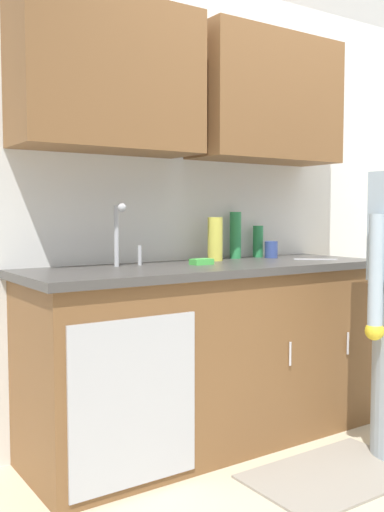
{
  "coord_description": "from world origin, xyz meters",
  "views": [
    {
      "loc": [
        -2.3,
        -1.74,
        1.2
      ],
      "look_at": [
        -0.75,
        0.55,
        1.0
      ],
      "focal_mm": 41.11,
      "sensor_mm": 36.0,
      "label": 1
    }
  ],
  "objects_px": {
    "bottle_water_short": "(235,235)",
    "cup_by_sink": "(271,250)",
    "sponge": "(201,262)",
    "knife_on_counter": "(315,259)",
    "bottle_water_tall": "(215,239)",
    "bottle_soap": "(258,241)",
    "sink": "(138,271)"
  },
  "relations": [
    {
      "from": "cup_by_sink",
      "to": "knife_on_counter",
      "type": "distance_m",
      "value": 0.27
    },
    {
      "from": "bottle_soap",
      "to": "sponge",
      "type": "height_order",
      "value": "bottle_soap"
    },
    {
      "from": "sink",
      "to": "knife_on_counter",
      "type": "relative_size",
      "value": 2.08
    },
    {
      "from": "sink",
      "to": "bottle_water_tall",
      "type": "bearing_deg",
      "value": 14.87
    },
    {
      "from": "sink",
      "to": "cup_by_sink",
      "type": "relative_size",
      "value": 5.1
    },
    {
      "from": "bottle_water_tall",
      "to": "knife_on_counter",
      "type": "bearing_deg",
      "value": -26.23
    },
    {
      "from": "cup_by_sink",
      "to": "knife_on_counter",
      "type": "height_order",
      "value": "cup_by_sink"
    },
    {
      "from": "bottle_water_tall",
      "to": "bottle_soap",
      "type": "bearing_deg",
      "value": 11.86
    },
    {
      "from": "knife_on_counter",
      "to": "sponge",
      "type": "distance_m",
      "value": 0.72
    },
    {
      "from": "bottle_soap",
      "to": "cup_by_sink",
      "type": "bearing_deg",
      "value": -73.11
    },
    {
      "from": "sink",
      "to": "sponge",
      "type": "bearing_deg",
      "value": -0.59
    },
    {
      "from": "bottle_water_short",
      "to": "bottle_soap",
      "type": "xyz_separation_m",
      "value": [
        0.18,
        0.0,
        -0.04
      ]
    },
    {
      "from": "cup_by_sink",
      "to": "knife_on_counter",
      "type": "relative_size",
      "value": 0.41
    },
    {
      "from": "bottle_water_tall",
      "to": "bottle_soap",
      "type": "xyz_separation_m",
      "value": [
        0.38,
        0.08,
        -0.03
      ]
    },
    {
      "from": "cup_by_sink",
      "to": "sponge",
      "type": "distance_m",
      "value": 0.62
    },
    {
      "from": "bottle_water_short",
      "to": "sponge",
      "type": "distance_m",
      "value": 0.48
    },
    {
      "from": "bottle_water_short",
      "to": "sponge",
      "type": "bearing_deg",
      "value": -150.17
    },
    {
      "from": "sink",
      "to": "sponge",
      "type": "height_order",
      "value": "sink"
    },
    {
      "from": "knife_on_counter",
      "to": "sink",
      "type": "bearing_deg",
      "value": 33.88
    },
    {
      "from": "bottle_water_tall",
      "to": "cup_by_sink",
      "type": "distance_m",
      "value": 0.41
    },
    {
      "from": "bottle_water_short",
      "to": "cup_by_sink",
      "type": "relative_size",
      "value": 2.76
    },
    {
      "from": "bottle_soap",
      "to": "bottle_water_tall",
      "type": "bearing_deg",
      "value": -168.14
    },
    {
      "from": "cup_by_sink",
      "to": "knife_on_counter",
      "type": "bearing_deg",
      "value": -65.18
    },
    {
      "from": "cup_by_sink",
      "to": "sponge",
      "type": "relative_size",
      "value": 0.89
    },
    {
      "from": "sponge",
      "to": "bottle_water_short",
      "type": "bearing_deg",
      "value": 29.83
    },
    {
      "from": "bottle_soap",
      "to": "sink",
      "type": "bearing_deg",
      "value": -166.32
    },
    {
      "from": "bottle_soap",
      "to": "bottle_water_short",
      "type": "bearing_deg",
      "value": -178.67
    },
    {
      "from": "bottle_water_tall",
      "to": "cup_by_sink",
      "type": "relative_size",
      "value": 2.46
    },
    {
      "from": "bottle_water_tall",
      "to": "knife_on_counter",
      "type": "relative_size",
      "value": 1.0
    },
    {
      "from": "bottle_soap",
      "to": "cup_by_sink",
      "type": "height_order",
      "value": "bottle_soap"
    },
    {
      "from": "cup_by_sink",
      "to": "bottle_water_short",
      "type": "bearing_deg",
      "value": 157.39
    },
    {
      "from": "bottle_water_short",
      "to": "knife_on_counter",
      "type": "distance_m",
      "value": 0.48
    }
  ]
}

